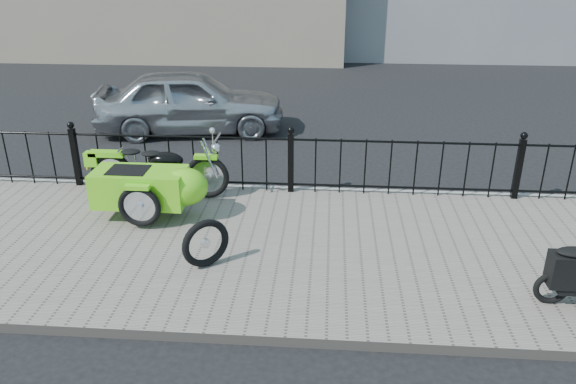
{
  "coord_description": "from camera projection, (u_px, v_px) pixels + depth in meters",
  "views": [
    {
      "loc": [
        0.59,
        -6.96,
        3.72
      ],
      "look_at": [
        0.06,
        -0.1,
        0.71
      ],
      "focal_mm": 35.0,
      "sensor_mm": 36.0,
      "label": 1
    }
  ],
  "objects": [
    {
      "name": "curb",
      "position": [
        291.0,
        191.0,
        9.19
      ],
      "size": [
        30.0,
        0.1,
        0.12
      ],
      "primitive_type": "cube",
      "color": "gray",
      "rests_on": "ground"
    },
    {
      "name": "iron_fence",
      "position": [
        291.0,
        164.0,
        8.85
      ],
      "size": [
        14.11,
        0.11,
        1.08
      ],
      "color": "black",
      "rests_on": "sidewalk"
    },
    {
      "name": "ground",
      "position": [
        284.0,
        235.0,
        7.89
      ],
      "size": [
        120.0,
        120.0,
        0.0
      ],
      "primitive_type": "plane",
      "color": "black",
      "rests_on": "ground"
    },
    {
      "name": "motorcycle_sidecar",
      "position": [
        155.0,
        183.0,
        8.1
      ],
      "size": [
        2.28,
        1.48,
        0.98
      ],
      "color": "black",
      "rests_on": "sidewalk"
    },
    {
      "name": "spare_tire",
      "position": [
        206.0,
        243.0,
        6.79
      ],
      "size": [
        0.54,
        0.46,
        0.62
      ],
      "primitive_type": "torus",
      "rotation": [
        1.57,
        0.0,
        0.67
      ],
      "color": "black",
      "rests_on": "sidewalk"
    },
    {
      "name": "sedan_car",
      "position": [
        190.0,
        101.0,
        12.07
      ],
      "size": [
        4.19,
        2.17,
        1.36
      ],
      "primitive_type": "imported",
      "rotation": [
        0.0,
        0.0,
        1.72
      ],
      "color": "#A8AAAF",
      "rests_on": "ground"
    },
    {
      "name": "sidewalk",
      "position": [
        281.0,
        249.0,
        7.41
      ],
      "size": [
        30.0,
        3.8,
        0.12
      ],
      "primitive_type": "cube",
      "color": "slate",
      "rests_on": "ground"
    }
  ]
}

